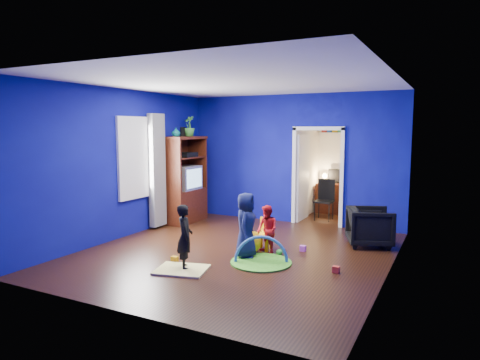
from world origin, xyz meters
The scene contains 32 objects.
floor centered at (0.00, 0.00, 0.00)m, with size 5.00×5.50×0.01m, color black.
ceiling centered at (0.00, 0.00, 2.90)m, with size 5.00×5.50×0.01m, color white.
wall_back centered at (0.00, 2.75, 1.45)m, with size 5.00×0.02×2.90m, color #09096C.
wall_front centered at (0.00, -2.75, 1.45)m, with size 5.00×0.02×2.90m, color #09096C.
wall_left centered at (-2.50, 0.00, 1.45)m, with size 0.02×5.50×2.90m, color #09096C.
wall_right centered at (2.50, 0.00, 1.45)m, with size 0.02×5.50×2.90m, color #09096C.
alcove centered at (0.60, 3.62, 1.25)m, with size 1.00×1.75×2.50m, color silver, non-canonical shape.
armchair centered at (1.97, 1.51, 0.35)m, with size 0.75×0.78×0.71m, color black.
child_black centered at (-0.31, -1.11, 0.50)m, with size 0.36×0.24×1.00m, color black.
child_navy centered at (0.27, -0.17, 0.55)m, with size 0.53×0.35×1.09m, color #0E0F36.
toddler_red centered at (0.49, 0.20, 0.42)m, with size 0.41×0.32×0.83m, color red.
vase centered at (-2.22, 1.39, 2.06)m, with size 0.19×0.19×0.20m, color #0B4D5E.
potted_plant centered at (-2.22, 1.91, 2.19)m, with size 0.26×0.26×0.47m, color #37832F.
tv_armoire centered at (-2.22, 1.69, 0.98)m, with size 0.58×1.14×1.96m, color #381109.
crt_tv centered at (-2.18, 1.69, 1.02)m, with size 0.46×0.70×0.54m, color silver.
yellow_blanket centered at (-0.31, -1.21, 0.01)m, with size 0.75×0.60×0.03m, color #F2E07A.
hopper_ball centered at (0.22, 0.08, 0.20)m, with size 0.40×0.40×0.40m, color yellow.
kid_chair centered at (0.34, 0.40, 0.25)m, with size 0.28×0.28×0.50m, color yellow.
play_mat centered at (0.62, -0.33, 0.01)m, with size 0.98×0.98×0.03m, color green.
toy_arch centered at (0.62, -0.33, 0.02)m, with size 0.87×0.87×0.05m, color #3F8CD8.
window_left centered at (-2.48, 0.35, 1.55)m, with size 0.03×0.95×1.55m, color white.
curtain centered at (-2.37, 0.90, 1.25)m, with size 0.14×0.42×2.40m, color slate.
doorway centered at (0.60, 2.75, 1.05)m, with size 1.16×0.10×2.10m, color white.
study_desk centered at (0.60, 4.26, 0.38)m, with size 0.88×0.44×0.75m, color #3D140A.
desk_monitor centered at (0.60, 4.38, 0.95)m, with size 0.40×0.05×0.32m, color black.
desk_lamp centered at (0.32, 4.32, 0.93)m, with size 0.14×0.14×0.14m, color #FFD88C.
folding_chair centered at (0.60, 3.30, 0.46)m, with size 0.40×0.40×0.92m, color black.
book_shelf centered at (0.60, 4.37, 2.02)m, with size 0.88×0.24×0.04m, color white.
toy_0 centered at (1.80, -0.25, 0.05)m, with size 0.10×0.08×0.10m, color red.
toy_1 centered at (-0.63, -0.93, 0.05)m, with size 0.10×0.08×0.10m, color orange.
toy_2 centered at (0.72, 0.20, 0.06)m, with size 0.11×0.11×0.11m, color green.
toy_3 centered at (1.00, 0.60, 0.05)m, with size 0.10×0.08×0.10m, color #DD53DA.
Camera 1 is at (3.31, -6.38, 2.13)m, focal length 32.00 mm.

